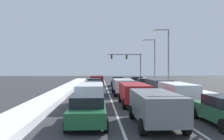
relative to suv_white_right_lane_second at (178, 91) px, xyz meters
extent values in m
plane|color=#333335|center=(-3.54, 5.55, -1.02)|extent=(124.86, 124.86, 0.00)
cube|color=silver|center=(-1.84, 10.35, -1.01)|extent=(0.14, 52.82, 0.01)
cube|color=silver|center=(-5.24, 10.35, -1.01)|extent=(0.14, 52.82, 0.01)
cube|color=white|center=(3.46, 10.35, -0.70)|extent=(1.98, 52.82, 0.63)
cube|color=white|center=(-10.54, 10.35, -0.79)|extent=(2.14, 52.82, 0.46)
cube|color=#1E5633|center=(0.04, -7.02, -0.39)|extent=(1.82, 4.50, 0.70)
cylinder|color=black|center=(-0.85, -5.47, -0.69)|extent=(0.22, 0.66, 0.66)
cylinder|color=black|center=(-0.85, -8.57, -0.69)|extent=(0.22, 0.66, 0.66)
cube|color=silver|center=(0.00, 0.01, 0.03)|extent=(1.95, 4.90, 1.25)
cube|color=black|center=(0.00, -2.40, 0.30)|extent=(1.56, 0.06, 0.55)
cube|color=red|center=(-0.78, -2.39, -0.07)|extent=(0.20, 0.08, 0.28)
cube|color=red|center=(0.78, -2.39, -0.07)|extent=(0.20, 0.08, 0.28)
cylinder|color=black|center=(-0.96, 1.71, -0.65)|extent=(0.25, 0.74, 0.74)
cylinder|color=black|center=(0.95, 1.71, -0.65)|extent=(0.25, 0.74, 0.74)
cylinder|color=black|center=(-0.96, -1.69, -0.65)|extent=(0.25, 0.74, 0.74)
cylinder|color=black|center=(0.95, -1.69, -0.65)|extent=(0.25, 0.74, 0.74)
cube|color=#38383D|center=(0.07, 6.67, 0.03)|extent=(1.95, 4.90, 1.25)
cube|color=black|center=(0.07, 4.26, 0.30)|extent=(1.56, 0.06, 0.55)
cube|color=red|center=(-0.71, 4.27, -0.07)|extent=(0.20, 0.08, 0.28)
cube|color=red|center=(0.85, 4.27, -0.07)|extent=(0.20, 0.08, 0.28)
cylinder|color=black|center=(-0.89, 8.37, -0.65)|extent=(0.25, 0.74, 0.74)
cylinder|color=black|center=(1.02, 8.37, -0.65)|extent=(0.25, 0.74, 0.74)
cylinder|color=black|center=(-0.89, 4.97, -0.65)|extent=(0.25, 0.74, 0.74)
cylinder|color=black|center=(1.02, 4.97, -0.65)|extent=(0.25, 0.74, 0.74)
cube|color=#937F60|center=(-0.18, 13.08, -0.39)|extent=(1.82, 4.50, 0.70)
cube|color=black|center=(-0.18, 12.93, 0.22)|extent=(1.64, 2.20, 0.55)
cube|color=red|center=(-0.88, 10.88, -0.27)|extent=(0.24, 0.08, 0.14)
cube|color=red|center=(0.51, 10.88, -0.27)|extent=(0.24, 0.08, 0.14)
cylinder|color=black|center=(-1.07, 14.63, -0.69)|extent=(0.22, 0.66, 0.66)
cylinder|color=black|center=(0.71, 14.63, -0.69)|extent=(0.22, 0.66, 0.66)
cylinder|color=black|center=(-1.07, 11.53, -0.69)|extent=(0.22, 0.66, 0.66)
cylinder|color=black|center=(0.71, 11.53, -0.69)|extent=(0.22, 0.66, 0.66)
cube|color=maroon|center=(-0.29, 19.13, -0.39)|extent=(1.82, 4.50, 0.70)
cube|color=black|center=(-0.29, 18.98, 0.22)|extent=(1.64, 2.20, 0.55)
cube|color=red|center=(-0.98, 16.93, -0.27)|extent=(0.24, 0.08, 0.14)
cube|color=red|center=(0.40, 16.93, -0.27)|extent=(0.24, 0.08, 0.14)
cylinder|color=black|center=(-1.18, 20.68, -0.69)|extent=(0.22, 0.66, 0.66)
cylinder|color=black|center=(0.60, 20.68, -0.69)|extent=(0.22, 0.66, 0.66)
cylinder|color=black|center=(-1.18, 17.58, -0.69)|extent=(0.22, 0.66, 0.66)
cylinder|color=black|center=(0.60, 17.58, -0.69)|extent=(0.22, 0.66, 0.66)
cube|color=slate|center=(-3.51, -6.95, 0.03)|extent=(1.95, 4.90, 1.25)
cube|color=black|center=(-3.51, -9.36, 0.30)|extent=(1.56, 0.06, 0.55)
cube|color=red|center=(-4.29, -9.35, -0.07)|extent=(0.20, 0.08, 0.28)
cube|color=red|center=(-2.73, -9.35, -0.07)|extent=(0.20, 0.08, 0.28)
cylinder|color=black|center=(-4.47, -5.25, -0.65)|extent=(0.25, 0.74, 0.74)
cylinder|color=black|center=(-2.56, -5.25, -0.65)|extent=(0.25, 0.74, 0.74)
cylinder|color=black|center=(-4.47, -8.65, -0.65)|extent=(0.25, 0.74, 0.74)
cylinder|color=black|center=(-2.56, -8.65, -0.65)|extent=(0.25, 0.74, 0.74)
cube|color=maroon|center=(-3.62, -0.50, 0.03)|extent=(1.95, 4.90, 1.25)
cube|color=black|center=(-3.62, -2.91, 0.30)|extent=(1.56, 0.06, 0.55)
cube|color=red|center=(-4.40, -2.90, -0.07)|extent=(0.20, 0.08, 0.28)
cube|color=red|center=(-2.84, -2.90, -0.07)|extent=(0.20, 0.08, 0.28)
cylinder|color=black|center=(-4.57, 1.20, -0.65)|extent=(0.25, 0.74, 0.74)
cylinder|color=black|center=(-2.66, 1.20, -0.65)|extent=(0.25, 0.74, 0.74)
cylinder|color=black|center=(-4.57, -2.20, -0.65)|extent=(0.25, 0.74, 0.74)
cylinder|color=black|center=(-2.66, -2.20, -0.65)|extent=(0.25, 0.74, 0.74)
cube|color=#B7BABF|center=(-3.77, 6.72, 0.03)|extent=(1.95, 4.90, 1.25)
cube|color=black|center=(-3.77, 4.31, 0.30)|extent=(1.56, 0.06, 0.55)
cube|color=red|center=(-4.55, 4.32, -0.07)|extent=(0.20, 0.08, 0.28)
cube|color=red|center=(-2.99, 4.32, -0.07)|extent=(0.20, 0.08, 0.28)
cylinder|color=black|center=(-4.72, 8.42, -0.65)|extent=(0.25, 0.74, 0.74)
cylinder|color=black|center=(-2.81, 8.42, -0.65)|extent=(0.25, 0.74, 0.74)
cylinder|color=black|center=(-4.72, 5.02, -0.65)|extent=(0.25, 0.74, 0.74)
cylinder|color=black|center=(-2.81, 5.02, -0.65)|extent=(0.25, 0.74, 0.74)
cube|color=black|center=(-3.38, 12.82, -0.39)|extent=(1.82, 4.50, 0.70)
cube|color=black|center=(-3.38, 12.67, 0.22)|extent=(1.64, 2.20, 0.55)
cube|color=red|center=(-4.07, 10.62, -0.27)|extent=(0.24, 0.08, 0.14)
cube|color=red|center=(-2.69, 10.62, -0.27)|extent=(0.24, 0.08, 0.14)
cylinder|color=black|center=(-4.27, 14.37, -0.69)|extent=(0.22, 0.66, 0.66)
cylinder|color=black|center=(-2.49, 14.37, -0.69)|extent=(0.22, 0.66, 0.66)
cylinder|color=black|center=(-4.27, 11.27, -0.69)|extent=(0.22, 0.66, 0.66)
cylinder|color=black|center=(-2.49, 11.27, -0.69)|extent=(0.22, 0.66, 0.66)
cube|color=navy|center=(-3.38, 19.08, -0.39)|extent=(1.82, 4.50, 0.70)
cube|color=black|center=(-3.38, 18.93, 0.22)|extent=(1.64, 2.20, 0.55)
cube|color=red|center=(-4.07, 16.88, -0.27)|extent=(0.24, 0.08, 0.14)
cube|color=red|center=(-2.69, 16.88, -0.27)|extent=(0.24, 0.08, 0.14)
cylinder|color=black|center=(-4.27, 20.63, -0.69)|extent=(0.22, 0.66, 0.66)
cylinder|color=black|center=(-2.49, 20.63, -0.69)|extent=(0.22, 0.66, 0.66)
cylinder|color=black|center=(-4.27, 17.53, -0.69)|extent=(0.22, 0.66, 0.66)
cylinder|color=black|center=(-2.49, 17.53, -0.69)|extent=(0.22, 0.66, 0.66)
cube|color=#1E5633|center=(-6.91, -6.45, -0.39)|extent=(1.82, 4.50, 0.70)
cube|color=black|center=(-6.91, -6.60, 0.22)|extent=(1.64, 2.20, 0.55)
cube|color=red|center=(-7.60, -8.65, -0.27)|extent=(0.24, 0.08, 0.14)
cube|color=red|center=(-6.22, -8.65, -0.27)|extent=(0.24, 0.08, 0.14)
cylinder|color=black|center=(-7.80, -4.90, -0.69)|extent=(0.22, 0.66, 0.66)
cylinder|color=black|center=(-6.02, -4.90, -0.69)|extent=(0.22, 0.66, 0.66)
cylinder|color=black|center=(-7.80, -8.00, -0.69)|extent=(0.22, 0.66, 0.66)
cylinder|color=black|center=(-6.02, -8.00, -0.69)|extent=(0.22, 0.66, 0.66)
cube|color=silver|center=(-7.02, -0.45, 0.03)|extent=(1.95, 4.90, 1.25)
cube|color=black|center=(-7.02, -2.86, 0.30)|extent=(1.56, 0.06, 0.55)
cube|color=red|center=(-7.80, -2.85, -0.07)|extent=(0.20, 0.08, 0.28)
cube|color=red|center=(-6.24, -2.85, -0.07)|extent=(0.20, 0.08, 0.28)
cylinder|color=black|center=(-7.98, 1.25, -0.65)|extent=(0.25, 0.74, 0.74)
cylinder|color=black|center=(-6.07, 1.25, -0.65)|extent=(0.25, 0.74, 0.74)
cylinder|color=black|center=(-7.98, -2.15, -0.65)|extent=(0.25, 0.74, 0.74)
cylinder|color=black|center=(-6.07, -2.15, -0.65)|extent=(0.25, 0.74, 0.74)
cube|color=#38383D|center=(-6.92, 6.05, -0.39)|extent=(1.82, 4.50, 0.70)
cube|color=black|center=(-6.92, 5.90, 0.22)|extent=(1.64, 2.20, 0.55)
cube|color=red|center=(-7.62, 3.85, -0.27)|extent=(0.24, 0.08, 0.14)
cube|color=red|center=(-6.23, 3.85, -0.27)|extent=(0.24, 0.08, 0.14)
cylinder|color=black|center=(-7.81, 7.60, -0.69)|extent=(0.22, 0.66, 0.66)
cylinder|color=black|center=(-6.03, 7.60, -0.69)|extent=(0.22, 0.66, 0.66)
cylinder|color=black|center=(-7.81, 4.50, -0.69)|extent=(0.22, 0.66, 0.66)
cylinder|color=black|center=(-6.03, 4.50, -0.69)|extent=(0.22, 0.66, 0.66)
cube|color=#937F60|center=(-6.97, 12.48, -0.39)|extent=(1.82, 4.50, 0.70)
cube|color=black|center=(-6.97, 12.33, 0.22)|extent=(1.64, 2.20, 0.55)
cube|color=red|center=(-7.66, 10.28, -0.27)|extent=(0.24, 0.08, 0.14)
cube|color=red|center=(-6.28, 10.28, -0.27)|extent=(0.24, 0.08, 0.14)
cylinder|color=black|center=(-7.86, 14.03, -0.69)|extent=(0.22, 0.66, 0.66)
cylinder|color=black|center=(-6.08, 14.03, -0.69)|extent=(0.22, 0.66, 0.66)
cylinder|color=black|center=(-7.86, 10.93, -0.69)|extent=(0.22, 0.66, 0.66)
cylinder|color=black|center=(-6.08, 10.93, -0.69)|extent=(0.22, 0.66, 0.66)
cube|color=maroon|center=(-6.71, 18.30, 0.03)|extent=(1.95, 4.90, 1.25)
cube|color=black|center=(-6.71, 15.89, 0.30)|extent=(1.56, 0.06, 0.55)
cube|color=red|center=(-7.49, 15.90, -0.07)|extent=(0.20, 0.08, 0.28)
cube|color=red|center=(-5.93, 15.90, -0.07)|extent=(0.20, 0.08, 0.28)
cylinder|color=black|center=(-7.66, 20.00, -0.65)|extent=(0.25, 0.74, 0.74)
cylinder|color=black|center=(-5.75, 20.00, -0.65)|extent=(0.25, 0.74, 0.74)
cylinder|color=black|center=(-7.66, 16.60, -0.65)|extent=(0.25, 0.74, 0.74)
cylinder|color=black|center=(-5.75, 16.60, -0.65)|extent=(0.25, 0.74, 0.74)
cylinder|color=slate|center=(3.06, 34.36, 2.08)|extent=(0.28, 0.28, 6.20)
cube|color=slate|center=(-0.64, 34.36, 4.93)|extent=(7.40, 0.20, 0.20)
cube|color=black|center=(-0.14, 34.36, 4.36)|extent=(0.34, 0.34, 0.95)
sphere|color=#4C0A0A|center=(-0.14, 34.18, 4.64)|extent=(0.22, 0.22, 0.22)
sphere|color=#593F0C|center=(-0.14, 34.18, 4.36)|extent=(0.22, 0.22, 0.22)
sphere|color=green|center=(-0.14, 34.18, 4.07)|extent=(0.22, 0.22, 0.22)
cube|color=black|center=(-3.54, 34.36, 4.36)|extent=(0.34, 0.34, 0.95)
sphere|color=#4C0A0A|center=(-3.54, 34.18, 4.64)|extent=(0.22, 0.22, 0.22)
sphere|color=#593F0C|center=(-3.54, 34.18, 4.36)|extent=(0.22, 0.22, 0.22)
sphere|color=green|center=(-3.54, 34.18, 4.07)|extent=(0.22, 0.22, 0.22)
cylinder|color=gray|center=(4.49, 17.55, 3.48)|extent=(0.22, 0.22, 9.00)
cube|color=gray|center=(3.39, 17.55, 7.83)|extent=(2.20, 0.14, 0.14)
ellipsoid|color=#EAE5C6|center=(2.29, 17.55, 7.73)|extent=(0.70, 0.36, 0.24)
cylinder|color=gray|center=(4.60, 27.16, 3.28)|extent=(0.22, 0.22, 8.58)
cube|color=gray|center=(3.50, 27.16, 7.42)|extent=(2.20, 0.14, 0.14)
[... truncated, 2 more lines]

